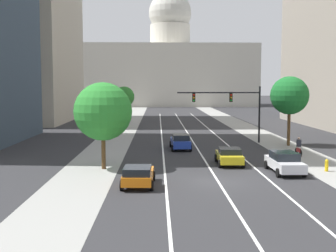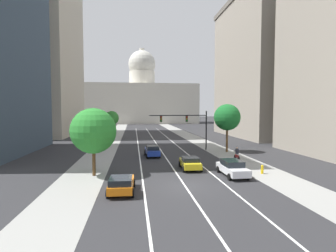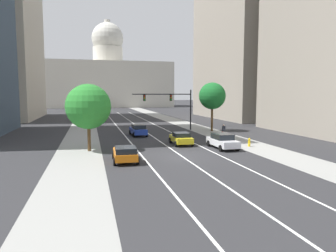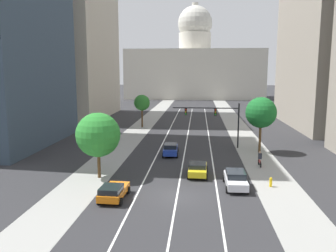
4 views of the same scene
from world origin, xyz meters
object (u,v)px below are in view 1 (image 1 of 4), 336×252
at_px(capitol_building, 170,69).
at_px(car_white, 284,162).
at_px(car_blue, 180,141).
at_px(cyclist, 299,147).
at_px(fire_hydrant, 327,165).
at_px(street_tree_near_left, 103,112).
at_px(street_tree_near_right, 290,96).
at_px(street_tree_mid_left, 124,97).
at_px(car_orange, 138,175).
at_px(car_yellow, 229,156).
at_px(traffic_signal_mast, 232,103).

relative_size(capitol_building, car_white, 11.14).
bearing_deg(car_blue, cyclist, -114.83).
relative_size(fire_hydrant, street_tree_near_left, 0.14).
xyz_separation_m(car_blue, cyclist, (10.45, -4.38, 0.06)).
relative_size(cyclist, street_tree_near_left, 0.26).
relative_size(street_tree_near_right, street_tree_mid_left, 1.18).
bearing_deg(street_tree_near_left, cyclist, 18.83).
xyz_separation_m(cyclist, street_tree_mid_left, (-17.63, 26.13, 3.80)).
bearing_deg(car_white, car_orange, 110.58).
distance_m(capitol_building, cyclist, 101.71).
bearing_deg(capitol_building, street_tree_near_left, -94.37).
distance_m(car_yellow, traffic_signal_mast, 14.31).
relative_size(street_tree_near_right, street_tree_near_left, 1.11).
distance_m(car_blue, traffic_signal_mast, 8.61).
bearing_deg(street_tree_near_left, street_tree_near_right, 35.01).
bearing_deg(car_yellow, fire_hydrant, -111.48).
distance_m(car_orange, fire_hydrant, 14.48).
bearing_deg(street_tree_near_right, street_tree_near_left, -144.99).
relative_size(car_blue, cyclist, 2.61).
distance_m(car_yellow, street_tree_near_left, 10.64).
bearing_deg(fire_hydrant, street_tree_mid_left, 117.68).
bearing_deg(fire_hydrant, street_tree_near_left, 175.30).
distance_m(capitol_building, car_white, 108.96).
bearing_deg(car_yellow, car_blue, 23.74).
relative_size(car_yellow, car_white, 0.88).
relative_size(capitol_building, street_tree_near_left, 7.87).
xyz_separation_m(traffic_signal_mast, fire_hydrant, (4.27, -16.49, -3.97)).
bearing_deg(car_white, street_tree_near_right, -18.40).
height_order(car_blue, street_tree_mid_left, street_tree_mid_left).
xyz_separation_m(cyclist, street_tree_near_right, (1.12, 6.84, 4.44)).
xyz_separation_m(street_tree_near_left, street_tree_mid_left, (-0.79, 31.88, 0.27)).
relative_size(traffic_signal_mast, cyclist, 5.36).
relative_size(fire_hydrant, street_tree_near_right, 0.12).
height_order(capitol_building, fire_hydrant, capitol_building).
bearing_deg(traffic_signal_mast, cyclist, -64.55).
xyz_separation_m(fire_hydrant, street_tree_near_left, (-16.65, 1.37, 3.93)).
bearing_deg(capitol_building, car_yellow, -89.05).
height_order(capitol_building, car_white, capitol_building).
distance_m(car_white, street_tree_near_right, 15.74).
height_order(car_orange, car_blue, car_blue).
relative_size(fire_hydrant, street_tree_mid_left, 0.15).
height_order(car_yellow, car_white, car_white).
bearing_deg(traffic_signal_mast, street_tree_near_right, -24.46).
distance_m(car_white, street_tree_mid_left, 36.73).
distance_m(capitol_building, car_yellow, 105.55).
bearing_deg(street_tree_near_left, car_white, -7.62).
bearing_deg(street_tree_near_right, car_orange, -129.25).
bearing_deg(street_tree_near_right, cyclist, -99.30).
height_order(traffic_signal_mast, fire_hydrant, traffic_signal_mast).
xyz_separation_m(car_white, cyclist, (3.47, 7.53, 0.05)).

